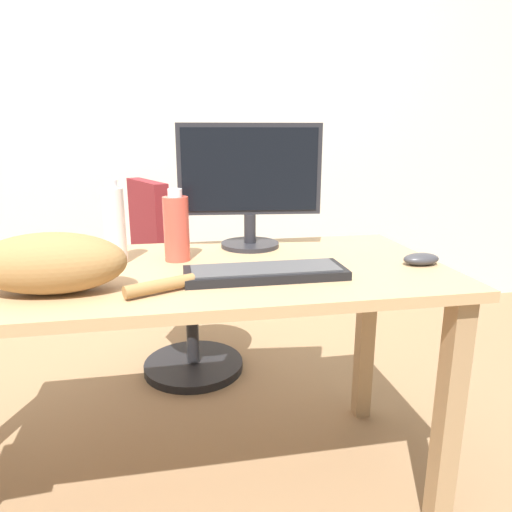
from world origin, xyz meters
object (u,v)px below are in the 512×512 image
(monitor, at_px, (250,181))
(water_bottle, at_px, (177,228))
(keyboard, at_px, (266,272))
(computer_mouse, at_px, (422,259))
(spray_bottle, at_px, (115,225))
(office_chair, at_px, (181,293))
(cat, at_px, (42,261))

(monitor, distance_m, water_bottle, 0.31)
(keyboard, relative_size, computer_mouse, 4.00)
(monitor, height_order, computer_mouse, monitor)
(monitor, bearing_deg, spray_bottle, -163.31)
(computer_mouse, bearing_deg, spray_bottle, 168.05)
(office_chair, relative_size, spray_bottle, 3.74)
(monitor, relative_size, spray_bottle, 1.92)
(monitor, bearing_deg, cat, -146.34)
(cat, xyz_separation_m, spray_bottle, (0.15, 0.26, 0.04))
(computer_mouse, bearing_deg, cat, -176.37)
(computer_mouse, relative_size, spray_bottle, 0.44)
(office_chair, distance_m, monitor, 0.82)
(spray_bottle, bearing_deg, keyboard, -28.63)
(computer_mouse, xyz_separation_m, water_bottle, (-0.71, 0.19, 0.08))
(water_bottle, relative_size, spray_bottle, 0.88)
(office_chair, bearing_deg, water_bottle, -91.20)
(office_chair, distance_m, water_bottle, 0.80)
(keyboard, distance_m, cat, 0.56)
(keyboard, distance_m, spray_bottle, 0.48)
(office_chair, bearing_deg, spray_bottle, -106.33)
(monitor, bearing_deg, water_bottle, -152.04)
(monitor, distance_m, computer_mouse, 0.60)
(cat, xyz_separation_m, computer_mouse, (1.04, 0.07, -0.06))
(keyboard, xyz_separation_m, water_bottle, (-0.23, 0.22, 0.09))
(office_chair, xyz_separation_m, monitor, (0.24, -0.54, 0.57))
(monitor, relative_size, cat, 0.78)
(keyboard, height_order, cat, cat)
(monitor, height_order, water_bottle, monitor)
(office_chair, bearing_deg, monitor, -66.31)
(monitor, xyz_separation_m, keyboard, (-0.02, -0.36, -0.21))
(keyboard, bearing_deg, monitor, 87.00)
(monitor, xyz_separation_m, water_bottle, (-0.25, -0.13, -0.12))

